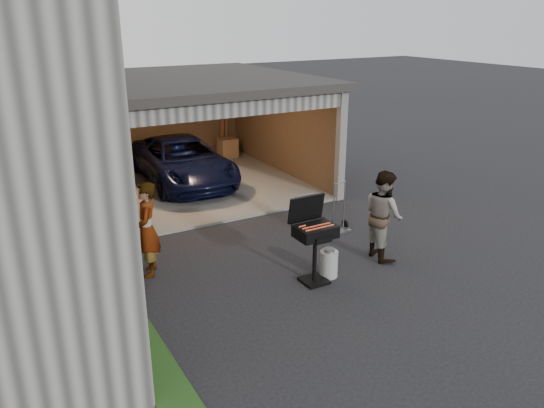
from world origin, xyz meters
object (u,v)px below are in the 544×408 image
(woman, at_px, (147,230))
(hand_truck, at_px, (340,221))
(plywood_panel, at_px, (125,311))
(propane_tank, at_px, (329,264))
(man, at_px, (383,215))
(minivan, at_px, (183,163))
(bbq_grill, at_px, (314,234))

(woman, relative_size, hand_truck, 1.57)
(plywood_panel, bearing_deg, hand_truck, 19.75)
(propane_tank, xyz_separation_m, hand_truck, (1.44, 1.62, -0.03))
(woman, bearing_deg, propane_tank, 78.43)
(man, height_order, plywood_panel, man)
(minivan, height_order, woman, woman)
(minivan, relative_size, woman, 2.56)
(plywood_panel, bearing_deg, bbq_grill, 3.32)
(woman, bearing_deg, minivan, 172.73)
(propane_tank, bearing_deg, bbq_grill, -177.42)
(minivan, distance_m, bbq_grill, 6.42)
(hand_truck, bearing_deg, woman, 173.24)
(minivan, relative_size, bbq_grill, 2.90)
(woman, distance_m, hand_truck, 4.22)
(man, relative_size, plywood_panel, 1.72)
(minivan, distance_m, woman, 5.32)
(bbq_grill, xyz_separation_m, hand_truck, (1.79, 1.64, -0.69))
(minivan, xyz_separation_m, propane_tank, (0.30, -6.39, -0.37))
(propane_tank, bearing_deg, woman, 148.53)
(man, bearing_deg, hand_truck, 5.74)
(woman, xyz_separation_m, hand_truck, (4.17, -0.05, -0.65))
(man, bearing_deg, woman, 79.31)
(propane_tank, distance_m, hand_truck, 2.17)
(minivan, relative_size, hand_truck, 4.02)
(hand_truck, bearing_deg, man, -99.66)
(propane_tank, bearing_deg, hand_truck, 48.27)
(hand_truck, bearing_deg, propane_tank, -137.86)
(man, xyz_separation_m, hand_truck, (0.09, 1.44, -0.65))
(minivan, distance_m, propane_tank, 6.41)
(bbq_grill, distance_m, hand_truck, 2.52)
(minivan, distance_m, hand_truck, 5.10)
(man, bearing_deg, minivan, 24.17)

